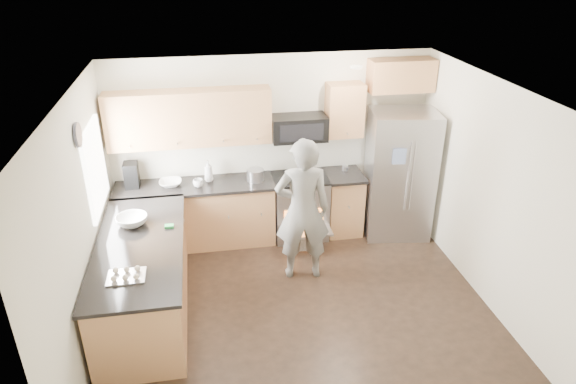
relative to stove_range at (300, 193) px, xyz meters
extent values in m
plane|color=black|center=(-0.35, -1.69, -0.68)|extent=(4.50, 4.50, 0.00)
cube|color=silver|center=(-0.35, 0.31, 0.62)|extent=(4.50, 0.04, 2.60)
cube|color=silver|center=(-0.35, -3.69, 0.62)|extent=(4.50, 0.04, 2.60)
cube|color=silver|center=(-2.60, -1.69, 0.62)|extent=(0.04, 4.00, 2.60)
cube|color=silver|center=(1.90, -1.69, 0.62)|extent=(0.04, 4.00, 2.60)
cube|color=white|center=(-0.35, -1.69, 1.92)|extent=(4.50, 4.00, 0.04)
cube|color=white|center=(-2.58, -0.69, 0.87)|extent=(0.04, 1.00, 1.00)
cylinder|color=#FFE5CC|center=(0.55, -0.59, 1.91)|extent=(0.14, 0.14, 0.02)
cylinder|color=#474754|center=(-2.57, -1.24, 1.47)|extent=(0.03, 0.26, 0.26)
cube|color=#AA7044|center=(-1.48, 0.01, -0.24)|extent=(2.15, 0.60, 0.87)
cube|color=black|center=(-1.48, 0.00, 0.23)|extent=(2.19, 0.64, 0.04)
cube|color=#AA7044|center=(0.65, 0.01, -0.24)|extent=(0.50, 0.60, 0.87)
cube|color=black|center=(0.65, 0.00, 0.23)|extent=(0.54, 0.64, 0.04)
cube|color=#AA7044|center=(-1.47, 0.14, 1.15)|extent=(2.16, 0.33, 0.74)
cube|color=#AA7044|center=(0.65, 0.14, 1.15)|extent=(0.50, 0.33, 0.74)
cube|color=#AA7044|center=(1.43, 0.14, 1.60)|extent=(0.90, 0.33, 0.44)
imported|color=silver|center=(-1.80, 0.03, 0.29)|extent=(0.30, 0.30, 0.07)
imported|color=silver|center=(-1.27, 0.10, 0.40)|extent=(0.12, 0.12, 0.31)
imported|color=silver|center=(-1.42, -0.08, 0.30)|extent=(0.14, 0.14, 0.11)
cylinder|color=#B7B7BC|center=(-0.63, 0.00, 0.33)|extent=(0.24, 0.24, 0.16)
cube|color=black|center=(-2.30, 0.08, 0.42)|extent=(0.18, 0.22, 0.35)
cylinder|color=#B7B7BC|center=(0.70, 0.12, 0.28)|extent=(0.09, 0.09, 0.07)
cube|color=#AA7044|center=(-2.10, -1.44, -0.24)|extent=(0.90, 2.30, 0.87)
cube|color=black|center=(-2.10, -1.44, 0.23)|extent=(0.96, 2.36, 0.04)
imported|color=silver|center=(-2.21, -1.00, 0.31)|extent=(0.36, 0.36, 0.11)
cube|color=green|center=(-1.78, -1.14, 0.26)|extent=(0.10, 0.07, 0.03)
cube|color=#B7B7BC|center=(-2.17, -2.08, 0.29)|extent=(0.37, 0.28, 0.08)
cube|color=#B7B7BC|center=(0.00, -0.01, -0.23)|extent=(0.76, 0.62, 0.90)
cube|color=black|center=(0.00, -0.01, 0.24)|extent=(0.76, 0.60, 0.03)
cube|color=orange|center=(0.00, -0.33, -0.28)|extent=(0.56, 0.02, 0.34)
cube|color=#B7B7BC|center=(0.00, -0.49, -0.36)|extent=(0.70, 0.34, 0.03)
cube|color=beige|center=(0.00, -0.54, -0.50)|extent=(0.24, 0.03, 0.28)
cube|color=black|center=(0.00, 0.11, 0.94)|extent=(0.76, 0.40, 0.34)
cube|color=#B7B7BC|center=(1.42, -0.17, 0.25)|extent=(1.00, 0.83, 1.86)
cylinder|color=#B7B7BC|center=(1.39, -0.53, 0.38)|extent=(0.02, 0.02, 1.01)
cylinder|color=#B7B7BC|center=(1.45, -0.53, 0.38)|extent=(0.02, 0.02, 1.01)
cube|color=pink|center=(1.62, -0.53, 0.18)|extent=(0.24, 0.04, 0.30)
cube|color=#819ACF|center=(1.24, -0.53, 0.69)|extent=(0.18, 0.03, 0.22)
imported|color=gray|center=(-0.17, -1.03, 0.27)|extent=(0.72, 0.50, 1.88)
camera|label=1|loc=(-1.31, -6.50, 3.24)|focal=32.00mm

